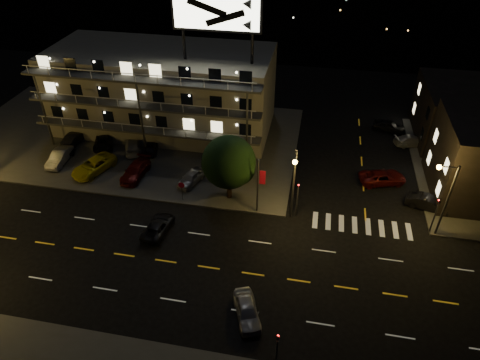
% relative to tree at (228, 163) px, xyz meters
% --- Properties ---
extents(ground, '(140.00, 140.00, 0.00)m').
position_rel_tree_xyz_m(ground, '(-1.69, -10.08, -4.46)').
color(ground, black).
rests_on(ground, ground).
extents(curb_nw, '(44.00, 24.00, 0.15)m').
position_rel_tree_xyz_m(curb_nw, '(-15.69, 9.92, -4.38)').
color(curb_nw, '#3B3B38').
rests_on(curb_nw, ground).
extents(motel, '(28.00, 13.80, 18.10)m').
position_rel_tree_xyz_m(motel, '(-11.64, 13.80, 0.89)').
color(motel, gray).
rests_on(motel, ground).
extents(side_bldg_back, '(14.06, 12.00, 7.00)m').
position_rel_tree_xyz_m(side_bldg_back, '(28.30, 17.92, -0.96)').
color(side_bldg_back, black).
rests_on(side_bldg_back, ground).
extents(streetlight_nc, '(0.44, 1.92, 8.00)m').
position_rel_tree_xyz_m(streetlight_nc, '(6.81, -2.14, 0.50)').
color(streetlight_nc, '#2D2D30').
rests_on(streetlight_nc, ground).
extents(streetlight_ne, '(1.92, 0.44, 8.00)m').
position_rel_tree_xyz_m(streetlight_ne, '(20.44, -1.78, 0.50)').
color(streetlight_ne, '#2D2D30').
rests_on(streetlight_ne, ground).
extents(signal_nw, '(0.20, 0.27, 4.60)m').
position_rel_tree_xyz_m(signal_nw, '(7.31, -1.58, -1.89)').
color(signal_nw, '#2D2D30').
rests_on(signal_nw, ground).
extents(signal_sw, '(0.20, 0.27, 4.60)m').
position_rel_tree_xyz_m(signal_sw, '(7.31, -18.58, -1.89)').
color(signal_sw, '#2D2D30').
rests_on(signal_sw, ground).
extents(signal_ne, '(0.27, 0.20, 4.60)m').
position_rel_tree_xyz_m(signal_ne, '(20.31, -1.58, -1.89)').
color(signal_ne, '#2D2D30').
rests_on(signal_ne, ground).
extents(banner_north, '(0.83, 0.16, 6.40)m').
position_rel_tree_xyz_m(banner_north, '(3.39, -1.68, -1.03)').
color(banner_north, '#2D2D30').
rests_on(banner_north, ground).
extents(stop_sign, '(0.91, 0.11, 2.61)m').
position_rel_tree_xyz_m(stop_sign, '(-4.69, -1.51, -2.74)').
color(stop_sign, '#2D2D30').
rests_on(stop_sign, ground).
extents(tree, '(5.76, 5.54, 7.25)m').
position_rel_tree_xyz_m(tree, '(0.00, 0.00, 0.00)').
color(tree, black).
rests_on(tree, curb_nw).
extents(lot_car_0, '(1.65, 4.09, 1.39)m').
position_rel_tree_xyz_m(lot_car_0, '(-21.21, 3.10, -3.61)').
color(lot_car_0, black).
rests_on(lot_car_0, curb_nw).
extents(lot_car_1, '(1.79, 4.62, 1.50)m').
position_rel_tree_xyz_m(lot_car_1, '(-21.20, 2.65, -3.56)').
color(lot_car_1, gray).
rests_on(lot_car_1, curb_nw).
extents(lot_car_2, '(4.34, 6.02, 1.52)m').
position_rel_tree_xyz_m(lot_car_2, '(-16.34, 1.70, -3.55)').
color(lot_car_2, yellow).
rests_on(lot_car_2, curb_nw).
extents(lot_car_3, '(2.42, 5.15, 1.45)m').
position_rel_tree_xyz_m(lot_car_3, '(-11.25, 1.71, -3.58)').
color(lot_car_3, '#520D0B').
rests_on(lot_car_3, curb_nw).
extents(lot_car_4, '(2.79, 4.28, 1.36)m').
position_rel_tree_xyz_m(lot_car_4, '(-4.70, 1.71, -3.63)').
color(lot_car_4, gray).
rests_on(lot_car_4, curb_nw).
extents(lot_car_5, '(1.90, 4.33, 1.38)m').
position_rel_tree_xyz_m(lot_car_5, '(-21.67, 7.28, -3.61)').
color(lot_car_5, black).
rests_on(lot_car_5, curb_nw).
extents(lot_car_6, '(3.82, 5.44, 1.38)m').
position_rel_tree_xyz_m(lot_car_6, '(-17.79, 7.42, -3.62)').
color(lot_car_6, black).
rests_on(lot_car_6, curb_nw).
extents(lot_car_7, '(3.75, 5.12, 1.38)m').
position_rel_tree_xyz_m(lot_car_7, '(-13.74, 6.87, -3.62)').
color(lot_car_7, gray).
rests_on(lot_car_7, curb_nw).
extents(lot_car_8, '(2.27, 4.13, 1.33)m').
position_rel_tree_xyz_m(lot_car_8, '(-11.36, 7.02, -3.64)').
color(lot_car_8, black).
rests_on(lot_car_8, curb_nw).
extents(lot_car_9, '(1.90, 4.07, 1.29)m').
position_rel_tree_xyz_m(lot_car_9, '(-2.42, 7.15, -3.66)').
color(lot_car_9, '#520D0B').
rests_on(lot_car_9, curb_nw).
extents(side_car_0, '(4.59, 2.68, 1.43)m').
position_rel_tree_xyz_m(side_car_0, '(20.57, 2.20, -3.74)').
color(side_car_0, black).
rests_on(side_car_0, ground).
extents(side_car_1, '(5.64, 3.80, 1.44)m').
position_rel_tree_xyz_m(side_car_1, '(16.35, 5.98, -3.74)').
color(side_car_1, '#520D0B').
rests_on(side_car_1, ground).
extents(side_car_2, '(4.77, 2.99, 1.29)m').
position_rel_tree_xyz_m(side_car_2, '(20.61, 15.02, -3.81)').
color(side_car_2, gray).
rests_on(side_car_2, ground).
extents(side_car_3, '(4.50, 2.79, 1.43)m').
position_rel_tree_xyz_m(side_car_3, '(18.09, 18.25, -3.74)').
color(side_car_3, black).
rests_on(side_car_3, ground).
extents(road_car_east, '(3.12, 4.56, 1.44)m').
position_rel_tree_xyz_m(road_car_east, '(4.55, -14.45, -3.73)').
color(road_car_east, gray).
rests_on(road_car_east, ground).
extents(road_car_west, '(2.49, 4.64, 1.24)m').
position_rel_tree_xyz_m(road_car_west, '(-5.65, -6.44, -3.84)').
color(road_car_west, black).
rests_on(road_car_west, ground).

